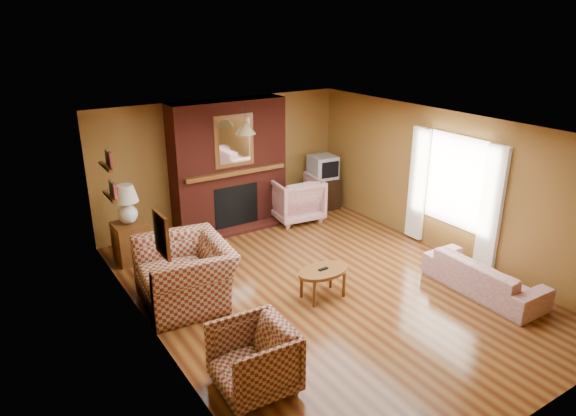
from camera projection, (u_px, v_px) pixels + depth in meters
floor at (323, 288)px, 7.65m from camera, size 6.50×6.50×0.00m
ceiling at (327, 128)px, 6.81m from camera, size 6.50×6.50×0.00m
wall_back at (223, 162)px, 9.79m from camera, size 6.50×0.00×6.50m
wall_front at (539, 319)px, 4.68m from camera, size 6.50×0.00×6.50m
wall_left at (153, 254)px, 5.96m from camera, size 0.00×6.50×6.50m
wall_right at (446, 183)px, 8.51m from camera, size 0.00×6.50×6.50m
fireplace at (229, 166)px, 9.59m from camera, size 2.20×0.82×2.40m
window_right at (453, 191)px, 8.35m from camera, size 0.10×1.85×2.00m
bookshelf at (109, 175)px, 7.32m from camera, size 0.09×0.55×0.71m
botanical_print at (162, 235)px, 5.62m from camera, size 0.05×0.40×0.50m
pendant_light at (245, 129)px, 8.76m from camera, size 0.36×0.36×0.48m
plaid_loveseat at (185, 273)px, 7.14m from camera, size 1.31×1.46×0.88m
plaid_armchair at (253, 359)px, 5.45m from camera, size 0.87×0.85×0.75m
floral_sofa at (484, 276)px, 7.46m from camera, size 0.73×1.78×0.52m
floral_armchair at (295, 199)px, 10.10m from camera, size 1.03×1.05×0.86m
coffee_table at (323, 274)px, 7.27m from camera, size 0.79×0.49×0.46m
side_table at (131, 242)px, 8.39m from camera, size 0.51×0.51×0.67m
table_lamp at (126, 202)px, 8.15m from camera, size 0.39×0.39×0.65m
tv_stand at (322, 193)px, 10.78m from camera, size 0.65×0.60×0.65m
crt_tv at (323, 167)px, 10.58m from camera, size 0.55×0.55×0.47m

